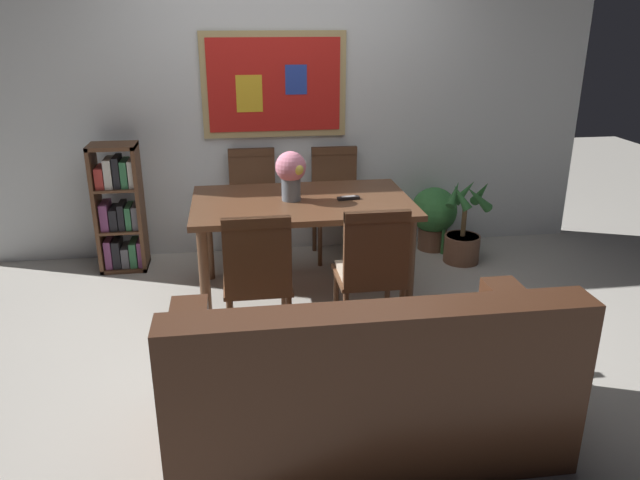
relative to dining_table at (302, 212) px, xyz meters
The scene contains 13 objects.
ground_plane 0.87m from the dining_table, 93.10° to the right, with size 12.00×12.00×0.00m, color #B7B2A8.
wall_back_with_painting 1.22m from the dining_table, 91.87° to the left, with size 5.20×0.14×2.60m.
dining_table is the anchor object (origin of this frame).
dining_chair_near_right 0.86m from the dining_table, 67.78° to the right, with size 0.40×0.41×0.91m.
dining_chair_near_left 0.89m from the dining_table, 113.74° to the right, with size 0.40×0.41×0.91m.
dining_chair_far_left 0.88m from the dining_table, 110.96° to the left, with size 0.40×0.41×0.91m.
dining_chair_far_right 0.87m from the dining_table, 64.30° to the left, with size 0.40×0.41×0.91m.
leather_couch 1.72m from the dining_table, 86.82° to the right, with size 1.80×0.84×0.84m.
bookshelf 1.55m from the dining_table, 152.39° to the left, with size 0.36×0.28×1.02m.
potted_ivy 1.49m from the dining_table, 31.95° to the left, with size 0.40×0.40×0.62m.
potted_palm 1.51m from the dining_table, 17.74° to the left, with size 0.37×0.39×0.73m.
flower_vase 0.30m from the dining_table, behind, with size 0.22×0.22×0.34m.
tv_remote 0.34m from the dining_table, ahead, with size 0.16×0.06×0.02m.
Camera 1 is at (-0.43, -3.47, 1.94)m, focal length 34.26 mm.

